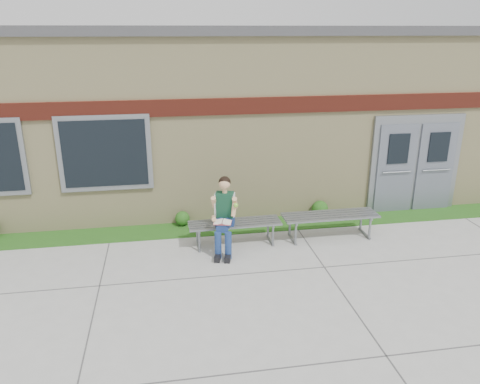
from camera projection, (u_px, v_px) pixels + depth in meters
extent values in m
plane|color=#9E9E99|center=(278.00, 286.00, 7.96)|extent=(80.00, 80.00, 0.00)
cube|color=#205215|center=(250.00, 225.00, 10.38)|extent=(16.00, 0.80, 0.02)
cube|color=beige|center=(228.00, 111.00, 12.88)|extent=(16.00, 6.00, 4.00)
cube|color=#3F3F42|center=(227.00, 30.00, 12.19)|extent=(16.20, 6.20, 0.20)
cube|color=maroon|center=(247.00, 106.00, 9.87)|extent=(16.00, 0.06, 0.35)
cube|color=slate|center=(105.00, 153.00, 9.69)|extent=(1.90, 0.08, 1.60)
cube|color=black|center=(105.00, 154.00, 9.65)|extent=(1.70, 0.04, 1.40)
cube|color=slate|center=(415.00, 164.00, 10.96)|extent=(2.20, 0.08, 2.30)
cube|color=slate|center=(395.00, 169.00, 10.87)|extent=(0.92, 0.06, 2.10)
cube|color=slate|center=(435.00, 167.00, 11.02)|extent=(0.92, 0.06, 2.10)
cube|color=slate|center=(235.00, 223.00, 9.36)|extent=(1.86, 0.55, 0.04)
cube|color=slate|center=(198.00, 237.00, 9.32)|extent=(0.06, 0.51, 0.42)
cube|color=slate|center=(270.00, 232.00, 9.56)|extent=(0.06, 0.51, 0.42)
cube|color=slate|center=(330.00, 215.00, 9.66)|extent=(1.99, 0.56, 0.04)
cube|color=slate|center=(293.00, 230.00, 9.62)|extent=(0.05, 0.55, 0.45)
cube|color=slate|center=(365.00, 225.00, 9.87)|extent=(0.05, 0.55, 0.45)
cube|color=navy|center=(225.00, 220.00, 9.24)|extent=(0.42, 0.34, 0.17)
cube|color=#0F3A2D|center=(225.00, 205.00, 9.11)|extent=(0.39, 0.29, 0.49)
sphere|color=#DFAB7B|center=(225.00, 184.00, 8.96)|extent=(0.28, 0.28, 0.23)
sphere|color=black|center=(225.00, 182.00, 8.97)|extent=(0.29, 0.29, 0.24)
cylinder|color=navy|center=(218.00, 224.00, 8.98)|extent=(0.27, 0.48, 0.16)
cylinder|color=navy|center=(228.00, 225.00, 8.97)|extent=(0.27, 0.48, 0.16)
cylinder|color=navy|center=(218.00, 245.00, 8.84)|extent=(0.13, 0.13, 0.54)
cylinder|color=navy|center=(228.00, 246.00, 8.83)|extent=(0.13, 0.13, 0.54)
cube|color=black|center=(218.00, 257.00, 8.84)|extent=(0.17, 0.30, 0.11)
cube|color=black|center=(228.00, 258.00, 8.83)|extent=(0.17, 0.30, 0.11)
cylinder|color=#DFAB7B|center=(214.00, 202.00, 9.05)|extent=(0.15, 0.26, 0.28)
cylinder|color=#DFAB7B|center=(235.00, 203.00, 9.01)|extent=(0.15, 0.26, 0.28)
cube|color=white|center=(223.00, 222.00, 8.82)|extent=(0.38, 0.31, 0.02)
cube|color=#BB464D|center=(223.00, 223.00, 8.82)|extent=(0.38, 0.32, 0.01)
sphere|color=#83D037|center=(236.00, 205.00, 8.87)|extent=(0.09, 0.09, 0.09)
sphere|color=#205215|center=(182.00, 218.00, 10.32)|extent=(0.32, 0.32, 0.32)
sphere|color=#205215|center=(320.00, 209.00, 10.81)|extent=(0.37, 0.37, 0.37)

